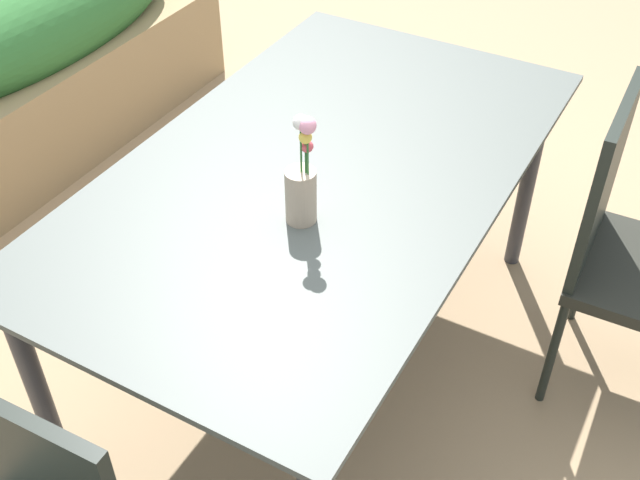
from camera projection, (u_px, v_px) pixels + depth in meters
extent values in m
plane|color=#9E7F5B|center=(308.00, 348.00, 2.68)|extent=(12.00, 12.00, 0.00)
cube|color=#4C514C|center=(320.00, 168.00, 2.17)|extent=(1.72, 1.00, 0.02)
cube|color=#333338|center=(320.00, 175.00, 2.18)|extent=(1.69, 0.98, 0.02)
cylinder|color=#333338|center=(528.00, 180.00, 2.78)|extent=(0.06, 0.06, 0.75)
cylinder|color=#333338|center=(39.00, 394.00, 2.06)|extent=(0.06, 0.06, 0.75)
cylinder|color=#333338|center=(325.00, 120.00, 3.09)|extent=(0.06, 0.06, 0.75)
cube|color=black|center=(41.00, 480.00, 1.50)|extent=(0.04, 0.39, 0.41)
cube|color=black|center=(604.00, 183.00, 2.19)|extent=(0.42, 0.04, 0.52)
cylinder|color=black|center=(584.00, 271.00, 2.65)|extent=(0.03, 0.03, 0.44)
cylinder|color=black|center=(552.00, 352.00, 2.38)|extent=(0.03, 0.03, 0.44)
cylinder|color=tan|center=(301.00, 196.00, 1.94)|extent=(0.08, 0.08, 0.15)
cylinder|color=#2D662D|center=(308.00, 157.00, 1.85)|extent=(0.01, 0.01, 0.18)
sphere|color=pink|center=(307.00, 125.00, 1.79)|extent=(0.04, 0.04, 0.04)
cylinder|color=#2D662D|center=(301.00, 155.00, 1.85)|extent=(0.01, 0.01, 0.18)
sphere|color=white|center=(301.00, 122.00, 1.80)|extent=(0.04, 0.04, 0.04)
cylinder|color=#2D662D|center=(307.00, 165.00, 1.88)|extent=(0.01, 0.01, 0.11)
sphere|color=#DB4C56|center=(307.00, 146.00, 1.85)|extent=(0.03, 0.03, 0.03)
cylinder|color=#2D662D|center=(306.00, 162.00, 1.87)|extent=(0.01, 0.01, 0.14)
sphere|color=#EFCC4C|center=(305.00, 137.00, 1.82)|extent=(0.03, 0.03, 0.03)
ellipsoid|color=#2D662D|center=(49.00, 22.00, 3.29)|extent=(1.43, 0.42, 0.40)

